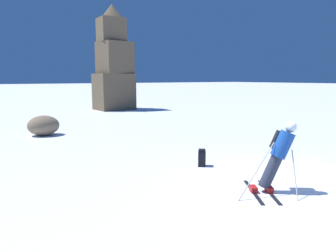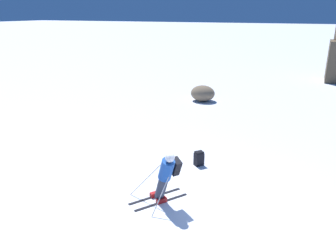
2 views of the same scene
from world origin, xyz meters
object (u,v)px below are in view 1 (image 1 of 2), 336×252
at_px(spare_backpack, 202,158).
at_px(rock_pillar, 114,66).
at_px(skier, 278,153).
at_px(exposed_boulder_0, 43,125).

bearing_deg(spare_backpack, rock_pillar, 22.85).
relative_size(skier, exposed_boulder_0, 1.20).
xyz_separation_m(skier, spare_backpack, (0.01, 2.67, -0.67)).
bearing_deg(exposed_boulder_0, spare_backpack, -72.49).
height_order(skier, spare_backpack, skier).
relative_size(skier, spare_backpack, 3.36).
relative_size(rock_pillar, spare_backpack, 16.79).
bearing_deg(rock_pillar, spare_backpack, -107.11).
bearing_deg(skier, exposed_boulder_0, 137.94).
bearing_deg(spare_backpack, skier, -140.28).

